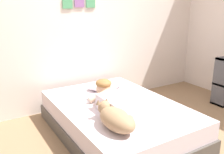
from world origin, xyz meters
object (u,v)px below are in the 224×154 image
at_px(bed, 117,119).
at_px(coffee_cup, 113,88).
at_px(person_lying, 120,101).
at_px(dog, 115,118).
at_px(pillow, 105,85).
at_px(cell_phone, 114,99).

distance_m(bed, coffee_cup, 0.55).
height_order(bed, person_lying, person_lying).
bearing_deg(dog, bed, 55.34).
height_order(bed, coffee_cup, coffee_cup).
bearing_deg(bed, pillow, 74.53).
relative_size(bed, dog, 3.35).
xyz_separation_m(dog, coffee_cup, (0.55, 0.93, -0.07)).
height_order(pillow, person_lying, person_lying).
bearing_deg(coffee_cup, person_lying, -115.03).
relative_size(pillow, coffee_cup, 4.16).
distance_m(bed, pillow, 0.63).
relative_size(coffee_cup, cell_phone, 0.89).
bearing_deg(coffee_cup, bed, -115.12).
relative_size(bed, pillow, 3.70).
xyz_separation_m(bed, dog, (-0.33, -0.48, 0.30)).
bearing_deg(cell_phone, pillow, 74.56).
xyz_separation_m(person_lying, dog, (-0.26, -0.32, -0.00)).
relative_size(pillow, person_lying, 0.57).
distance_m(pillow, cell_phone, 0.42).
bearing_deg(person_lying, coffee_cup, 64.97).
bearing_deg(person_lying, cell_phone, 69.70).
relative_size(bed, cell_phone, 13.75).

